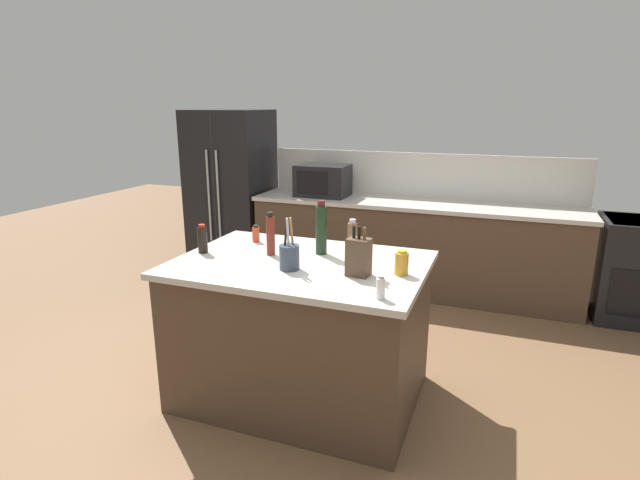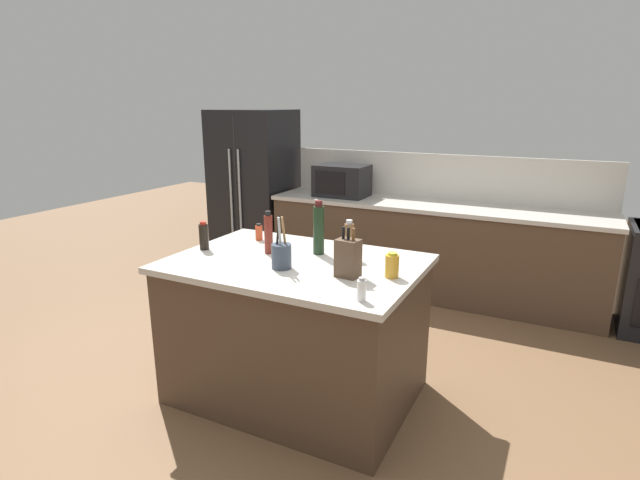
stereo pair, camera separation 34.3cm
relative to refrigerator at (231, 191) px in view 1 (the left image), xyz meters
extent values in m
plane|color=brown|center=(1.82, -2.25, -0.91)|extent=(14.00, 14.00, 0.00)
cube|color=#4C3828|center=(2.12, -0.05, -0.46)|extent=(3.27, 0.62, 0.90)
cube|color=beige|center=(2.12, -0.05, 0.01)|extent=(3.31, 0.66, 0.04)
cube|color=beige|center=(2.12, 0.27, 0.26)|extent=(3.27, 0.03, 0.46)
cube|color=#4C3828|center=(1.82, -2.25, -0.46)|extent=(1.50, 1.03, 0.90)
cube|color=beige|center=(1.82, -2.25, 0.01)|extent=(1.56, 1.09, 0.04)
cube|color=black|center=(0.00, 0.00, 0.00)|extent=(0.86, 0.72, 1.83)
cube|color=#2D2D2D|center=(0.00, -0.36, 0.00)|extent=(0.01, 0.00, 1.74)
cylinder|color=#ADB2B7|center=(-0.06, -0.38, 0.00)|extent=(0.02, 0.02, 1.01)
cylinder|color=#ADB2B7|center=(0.06, -0.38, 0.00)|extent=(0.02, 0.02, 1.01)
cube|color=black|center=(1.15, -0.05, 0.19)|extent=(0.54, 0.38, 0.33)
cube|color=black|center=(1.10, -0.24, 0.19)|extent=(0.34, 0.01, 0.23)
cube|color=#4C3828|center=(2.24, -2.37, 0.14)|extent=(0.14, 0.11, 0.22)
cylinder|color=black|center=(2.21, -2.37, 0.28)|extent=(0.02, 0.02, 0.07)
cylinder|color=black|center=(2.24, -2.37, 0.28)|extent=(0.02, 0.02, 0.07)
cylinder|color=brown|center=(2.27, -2.37, 0.28)|extent=(0.02, 0.02, 0.07)
cylinder|color=#333D4C|center=(1.82, -2.41, 0.10)|extent=(0.12, 0.12, 0.15)
cylinder|color=olive|center=(1.84, -2.40, 0.26)|extent=(0.01, 0.05, 0.18)
cylinder|color=black|center=(1.80, -2.41, 0.26)|extent=(0.01, 0.05, 0.18)
cylinder|color=#B2B2B7|center=(1.82, -2.43, 0.26)|extent=(0.01, 0.03, 0.18)
cylinder|color=silver|center=(2.45, -2.67, 0.08)|extent=(0.05, 0.05, 0.11)
cylinder|color=#B2B2B7|center=(2.45, -2.67, 0.14)|extent=(0.03, 0.03, 0.02)
cylinder|color=#B73D1E|center=(1.35, -1.94, 0.08)|extent=(0.05, 0.05, 0.11)
cylinder|color=black|center=(1.35, -1.94, 0.14)|extent=(0.03, 0.03, 0.02)
cylinder|color=black|center=(1.15, -2.30, 0.11)|extent=(0.06, 0.06, 0.17)
cylinder|color=#B22319|center=(1.15, -2.30, 0.21)|extent=(0.04, 0.04, 0.02)
cylinder|color=black|center=(1.89, -2.04, 0.18)|extent=(0.07, 0.07, 0.32)
cylinder|color=#4C1919|center=(1.89, -2.04, 0.36)|extent=(0.05, 0.05, 0.04)
cylinder|color=gold|center=(2.47, -2.27, 0.09)|extent=(0.08, 0.08, 0.13)
cylinder|color=gold|center=(2.47, -2.27, 0.16)|extent=(0.05, 0.05, 0.02)
cylinder|color=maroon|center=(1.59, -2.18, 0.15)|extent=(0.06, 0.06, 0.25)
cylinder|color=black|center=(1.59, -2.18, 0.30)|extent=(0.04, 0.04, 0.03)
cylinder|color=brown|center=(2.09, -2.02, 0.13)|extent=(0.06, 0.06, 0.22)
cylinder|color=#B2B2B7|center=(2.09, -2.02, 0.26)|extent=(0.04, 0.04, 0.03)
camera|label=1|loc=(3.00, -4.99, 0.99)|focal=28.00mm
camera|label=2|loc=(3.31, -4.85, 0.99)|focal=28.00mm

